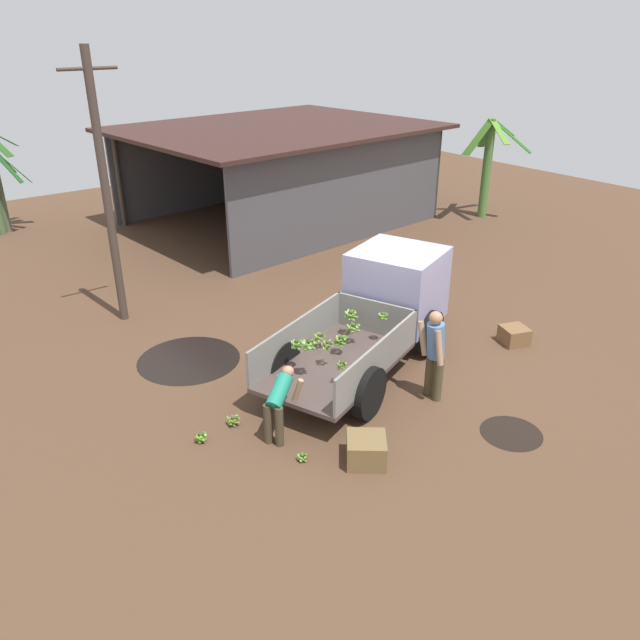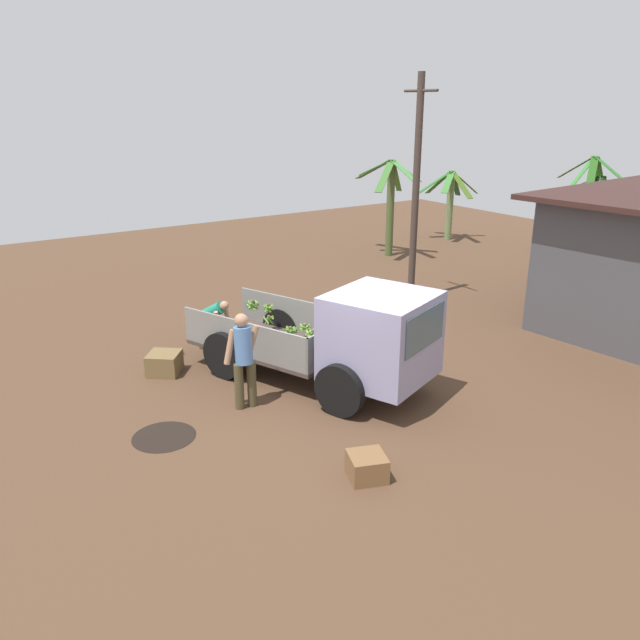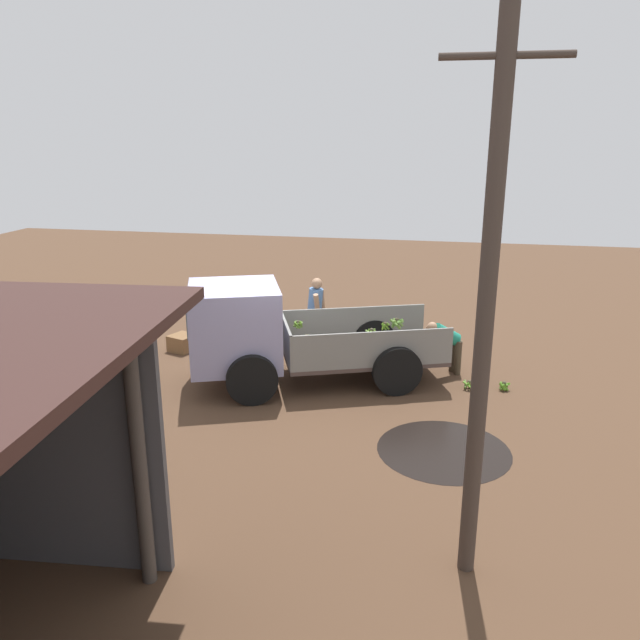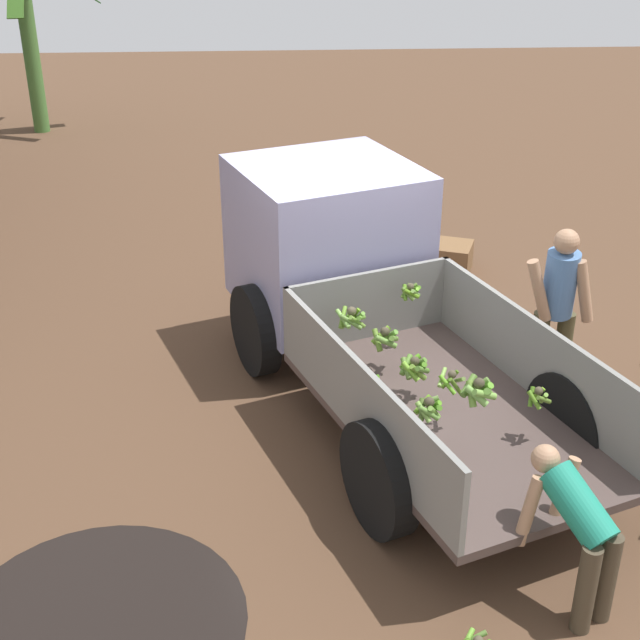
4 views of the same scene
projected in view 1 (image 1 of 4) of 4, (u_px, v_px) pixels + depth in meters
The scene contains 14 objects.
ground at pixel (388, 345), 13.35m from camera, with size 36.00×36.00×0.00m, color #523827.
mud_patch_0 at pixel (189, 360), 12.77m from camera, with size 2.09×2.09×0.01m, color black.
mud_patch_1 at pixel (511, 433), 10.47m from camera, with size 1.04×1.04×0.01m, color black.
cargo_truck at pixel (386, 301), 12.82m from camera, with size 5.20×3.37×2.02m.
warehouse_shed at pixel (289, 149), 21.12m from camera, with size 10.28×8.46×3.22m.
utility_pole at pixel (106, 191), 13.30m from camera, with size 1.19×0.19×5.89m.
banana_palm_3 at pixel (487, 165), 21.56m from camera, with size 2.68×2.32×3.37m.
person_foreground_visitor at pixel (435, 351), 11.09m from camera, with size 0.41×0.70×1.74m.
person_worker_loading at pixel (279, 400), 10.11m from camera, with size 0.79×0.71×1.15m.
banana_bunch_on_ground_0 at pixel (201, 437), 10.22m from camera, with size 0.23×0.23×0.19m.
banana_bunch_on_ground_1 at pixel (302, 457), 9.78m from camera, with size 0.19×0.18×0.15m.
banana_bunch_on_ground_2 at pixel (233, 420), 10.64m from camera, with size 0.23×0.23×0.20m.
wooden_crate_0 at pixel (366, 450), 9.71m from camera, with size 0.61×0.61×0.43m, color brown.
wooden_crate_1 at pixel (514, 335), 13.37m from camera, with size 0.52×0.52×0.37m, color brown.
Camera 1 is at (-8.38, -8.49, 6.21)m, focal length 35.00 mm.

